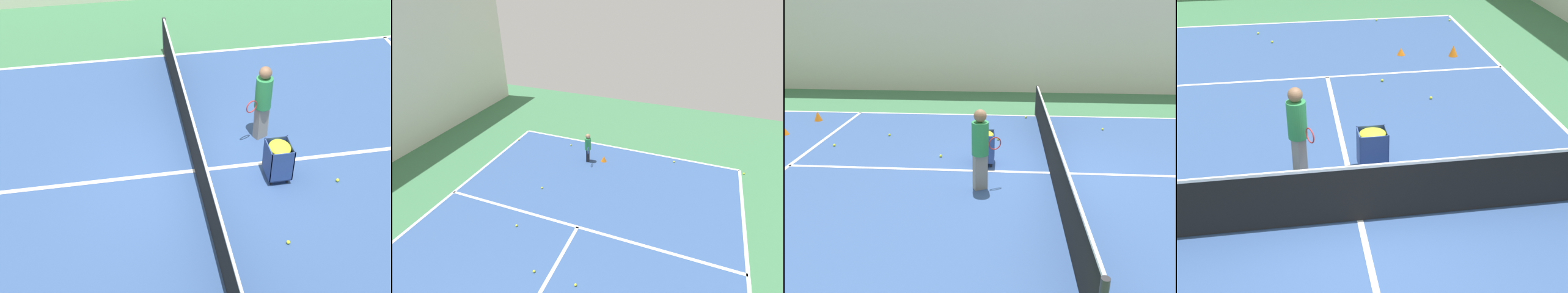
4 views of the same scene
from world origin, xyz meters
The scene contains 12 objects.
line_baseline_near centered at (0.00, -11.36, 0.01)m, with size 9.50×0.10×0.00m, color white.
line_service_near centered at (0.00, -6.25, 0.01)m, with size 9.50×0.10×0.00m, color white.
player_near_baseline centered at (1.05, -9.86, 0.71)m, with size 0.31×0.58×1.25m.
training_cone_1 centered at (0.44, -10.08, 0.12)m, with size 0.23×0.23×0.24m, color orange.
tennis_ball_0 centered at (-4.89, -11.13, 0.04)m, with size 0.07×0.07×0.07m, color yellow.
tennis_ball_2 centered at (4.67, -10.36, 0.04)m, with size 0.07×0.07×0.07m, color yellow.
tennis_ball_3 centered at (2.22, -10.76, 0.04)m, with size 0.07×0.07×0.07m, color yellow.
tennis_ball_9 centered at (1.93, -7.55, 0.04)m, with size 0.07×0.07×0.07m, color yellow.
tennis_ball_11 centered at (0.43, -4.36, 0.04)m, with size 0.07×0.07×0.07m, color yellow.
tennis_ball_12 centered at (-0.73, -4.38, 0.04)m, with size 0.07×0.07×0.07m, color yellow.
tennis_ball_14 centered at (-2.27, -11.02, 0.04)m, with size 0.07×0.07×0.07m, color yellow.
tennis_ball_17 centered at (1.76, -5.60, 0.04)m, with size 0.07×0.07×0.07m, color yellow.
Camera 2 is at (-2.75, 0.01, 6.77)m, focal length 28.00 mm.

